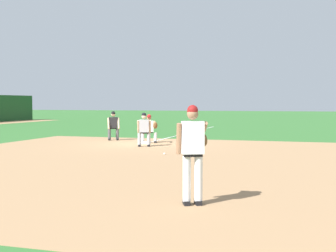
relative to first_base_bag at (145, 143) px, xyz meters
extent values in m
plane|color=#336B2D|center=(0.00, 0.00, -0.04)|extent=(160.00, 160.00, 0.00)
cube|color=#A87F56|center=(-5.88, -2.62, -0.04)|extent=(18.00, 18.00, 0.01)
cube|color=white|center=(7.74, 0.00, -0.04)|extent=(15.48, 0.10, 0.00)
cube|color=white|center=(0.00, 0.00, 0.00)|extent=(0.38, 0.38, 0.09)
sphere|color=white|center=(-4.00, -2.21, -0.01)|extent=(0.07, 0.07, 0.07)
cube|color=black|center=(-11.77, -5.12, 0.00)|extent=(0.28, 0.21, 0.09)
cylinder|color=white|center=(-11.81, -5.14, 0.46)|extent=(0.15, 0.15, 0.84)
cube|color=black|center=(-11.68, -5.32, 0.00)|extent=(0.28, 0.21, 0.09)
cylinder|color=white|center=(-11.72, -5.34, 0.46)|extent=(0.15, 0.15, 0.84)
cube|color=black|center=(-11.76, -5.24, 0.90)|extent=(0.32, 0.39, 0.06)
cube|color=white|center=(-11.76, -5.24, 1.22)|extent=(0.38, 0.46, 0.60)
sphere|color=#9E7051|center=(-11.74, -5.23, 1.65)|extent=(0.21, 0.21, 0.21)
sphere|color=maroon|center=(-11.74, -5.23, 1.72)|extent=(0.20, 0.20, 0.20)
cube|color=maroon|center=(-11.66, -5.19, 1.69)|extent=(0.17, 0.20, 0.02)
cylinder|color=#9E7051|center=(-11.79, -4.98, 1.19)|extent=(0.21, 0.16, 0.59)
cylinder|color=#9E7051|center=(-11.39, -5.34, 1.31)|extent=(0.52, 0.30, 0.41)
ellipsoid|color=brown|center=(-11.31, -5.31, 1.14)|extent=(0.35, 0.30, 0.34)
cube|color=black|center=(0.57, -0.32, 0.00)|extent=(0.28, 0.20, 0.09)
cylinder|color=white|center=(0.61, -0.30, 0.23)|extent=(0.15, 0.15, 0.40)
cube|color=black|center=(0.34, 0.23, 0.00)|extent=(0.28, 0.20, 0.09)
cylinder|color=white|center=(0.37, 0.25, 0.23)|extent=(0.15, 0.15, 0.40)
cube|color=black|center=(0.49, -0.03, 0.46)|extent=(0.32, 0.39, 0.06)
cube|color=white|center=(0.49, -0.03, 0.73)|extent=(0.38, 0.46, 0.52)
sphere|color=#9E7051|center=(0.47, -0.04, 1.12)|extent=(0.21, 0.21, 0.21)
sphere|color=maroon|center=(0.47, -0.04, 1.20)|extent=(0.20, 0.20, 0.20)
cube|color=maroon|center=(0.39, -0.07, 1.17)|extent=(0.17, 0.20, 0.02)
cylinder|color=#9E7051|center=(0.21, -0.42, 0.88)|extent=(0.57, 0.31, 0.24)
cylinder|color=#9E7051|center=(0.30, 0.16, 0.67)|extent=(0.25, 0.18, 0.58)
ellipsoid|color=brown|center=(0.01, -0.51, 0.80)|extent=(0.28, 0.27, 0.35)
cube|color=black|center=(-1.35, -0.24, 0.00)|extent=(0.28, 0.19, 0.09)
cylinder|color=#B2B2B7|center=(-1.39, -0.26, 0.28)|extent=(0.15, 0.15, 0.50)
cube|color=black|center=(-1.22, -0.62, 0.00)|extent=(0.28, 0.19, 0.09)
cylinder|color=#B2B2B7|center=(-1.26, -0.64, 0.28)|extent=(0.15, 0.15, 0.50)
cube|color=black|center=(-1.33, -0.45, 0.55)|extent=(0.30, 0.39, 0.06)
cube|color=#B2B2B7|center=(-1.33, -0.45, 0.85)|extent=(0.36, 0.46, 0.54)
sphere|color=#DBB28E|center=(-1.31, -0.44, 1.25)|extent=(0.21, 0.21, 0.21)
sphere|color=black|center=(-1.31, -0.44, 1.32)|extent=(0.20, 0.20, 0.20)
cube|color=black|center=(-1.22, -0.41, 1.29)|extent=(0.16, 0.20, 0.02)
cylinder|color=#DBB28E|center=(-1.27, -0.16, 0.81)|extent=(0.34, 0.19, 0.56)
cylinder|color=#DBB28E|center=(-1.11, -0.64, 0.81)|extent=(0.34, 0.19, 0.56)
cube|color=black|center=(1.46, 1.99, 0.00)|extent=(0.28, 0.22, 0.09)
cylinder|color=#515154|center=(1.49, 2.01, 0.28)|extent=(0.15, 0.15, 0.50)
cube|color=black|center=(1.26, 2.34, 0.00)|extent=(0.28, 0.22, 0.09)
cylinder|color=#515154|center=(1.30, 2.36, 0.28)|extent=(0.15, 0.15, 0.50)
cube|color=black|center=(1.39, 2.19, 0.55)|extent=(0.34, 0.39, 0.06)
cube|color=#232326|center=(1.39, 2.19, 0.85)|extent=(0.41, 0.47, 0.54)
sphere|color=#DBB28E|center=(1.38, 2.18, 1.25)|extent=(0.21, 0.21, 0.21)
sphere|color=black|center=(1.38, 2.18, 1.32)|extent=(0.20, 0.20, 0.20)
cube|color=black|center=(1.30, 2.13, 1.29)|extent=(0.18, 0.20, 0.02)
cylinder|color=#DBB28E|center=(1.39, 1.90, 0.81)|extent=(0.33, 0.24, 0.56)
cylinder|color=#DBB28E|center=(1.14, 2.33, 0.81)|extent=(0.33, 0.24, 0.56)
camera|label=1|loc=(-20.08, -7.34, 1.87)|focal=50.00mm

